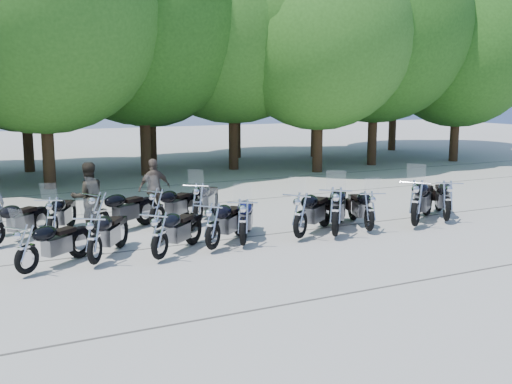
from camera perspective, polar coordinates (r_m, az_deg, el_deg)
name	(u,v)px	position (r m, az deg, el deg)	size (l,w,h in m)	color
ground	(285,251)	(13.46, 2.82, -5.59)	(90.00, 90.00, 0.00)	#A4A094
tree_3	(40,9)	(22.93, -19.89, 16.10)	(8.70, 8.70, 10.67)	#3A2614
tree_4	(141,12)	(25.57, -10.86, 16.48)	(9.13, 9.13, 11.20)	#3A2614
tree_5	(233,19)	(27.04, -2.23, 16.12)	(9.04, 9.04, 11.10)	#3A2614
tree_6	(319,35)	(26.24, 6.06, 14.61)	(8.00, 8.00, 9.82)	#3A2614
tree_7	(376,27)	(29.15, 11.34, 15.12)	(8.79, 8.79, 10.79)	#3A2614
tree_8	(459,50)	(31.66, 18.79, 12.69)	(7.53, 7.53, 9.25)	#3A2614
tree_11	(22,43)	(27.96, -21.42, 13.05)	(7.56, 7.56, 9.28)	#3A2614
tree_12	(149,42)	(29.06, -10.15, 13.86)	(7.88, 7.88, 9.67)	#3A2614
tree_13	(236,41)	(31.72, -1.91, 14.21)	(8.31, 8.31, 10.20)	#3A2614
tree_14	(316,46)	(32.36, 5.78, 13.70)	(8.02, 8.02, 9.84)	#3A2614
tree_15	(396,29)	(36.64, 13.20, 14.91)	(9.67, 9.67, 11.86)	#3A2614
motorcycle_0	(26,248)	(12.28, -21.06, -4.98)	(0.62, 2.03, 1.15)	black
motorcycle_1	(94,238)	(12.50, -15.15, -4.25)	(0.65, 2.15, 1.21)	black
motorcycle_2	(160,234)	(12.58, -9.17, -3.98)	(0.65, 2.12, 1.20)	black
motorcycle_3	(213,225)	(13.19, -4.14, -3.13)	(0.67, 2.21, 1.25)	black
motorcycle_4	(243,221)	(13.51, -1.23, -2.75)	(0.68, 2.25, 1.27)	#0D0F3B
motorcycle_5	(300,214)	(14.18, 4.25, -2.09)	(0.71, 2.32, 1.31)	black
motorcycle_6	(336,210)	(14.43, 7.61, -1.71)	(0.77, 2.52, 1.43)	black
motorcycle_7	(369,210)	(15.15, 10.75, -1.67)	(0.65, 2.14, 1.21)	black
motorcycle_8	(416,201)	(15.89, 15.02, -0.88)	(0.78, 2.55, 1.44)	black
motorcycle_9	(447,199)	(16.80, 17.76, -0.68)	(0.71, 2.32, 1.31)	black
motorcycle_11	(52,217)	(14.87, -18.83, -2.25)	(0.65, 2.13, 1.20)	black
motorcycle_12	(99,212)	(14.99, -14.72, -1.85)	(0.68, 2.23, 1.26)	black
motorcycle_13	(157,207)	(15.41, -9.43, -1.43)	(0.66, 2.16, 1.22)	black
motorcycle_14	(198,202)	(15.81, -5.54, -0.93)	(0.69, 2.27, 1.28)	black
rider_1	(88,197)	(15.66, -15.70, -0.46)	(0.86, 0.67, 1.77)	black
rider_2	(154,188)	(17.03, -9.65, 0.38)	(0.97, 0.41, 1.66)	brown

